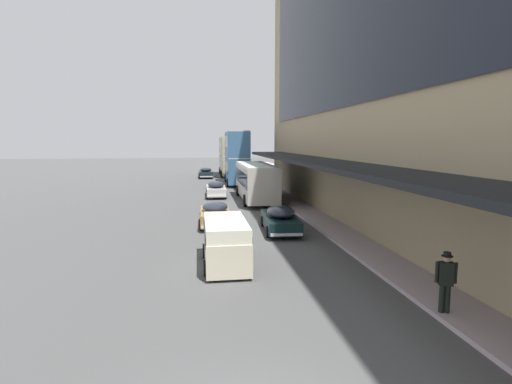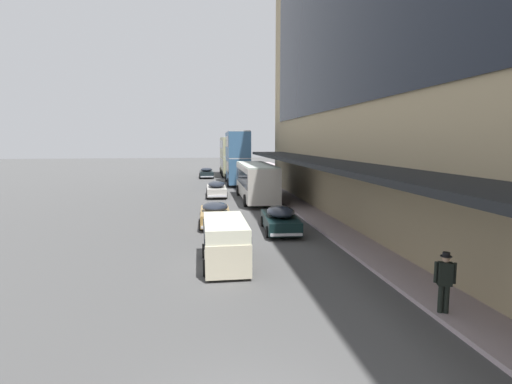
{
  "view_description": "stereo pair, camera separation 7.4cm",
  "coord_description": "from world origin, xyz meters",
  "px_view_note": "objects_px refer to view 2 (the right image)",
  "views": [
    {
      "loc": [
        -0.91,
        -6.4,
        5.25
      ],
      "look_at": [
        2.53,
        17.33,
        2.18
      ],
      "focal_mm": 28.0,
      "sensor_mm": 36.0,
      "label": 1
    },
    {
      "loc": [
        -0.83,
        -6.41,
        5.25
      ],
      "look_at": [
        2.53,
        17.33,
        2.18
      ],
      "focal_mm": 28.0,
      "sensor_mm": 36.0,
      "label": 2
    }
  ],
  "objects_px": {
    "transit_bus_kerbside_rear": "(237,156)",
    "pedestrian_at_kerb": "(445,279)",
    "sedan_trailing_near": "(206,173)",
    "sedan_lead_near": "(215,214)",
    "vw_van": "(225,239)",
    "sedan_lead_mid": "(216,189)",
    "sedan_oncoming_rear": "(280,219)",
    "transit_bus_kerbside_front": "(230,155)",
    "transit_bus_kerbside_far": "(256,180)"
  },
  "relations": [
    {
      "from": "sedan_oncoming_rear",
      "to": "sedan_lead_mid",
      "type": "distance_m",
      "value": 15.64
    },
    {
      "from": "transit_bus_kerbside_far",
      "to": "sedan_lead_mid",
      "type": "distance_m",
      "value": 4.68
    },
    {
      "from": "transit_bus_kerbside_far",
      "to": "vw_van",
      "type": "distance_m",
      "value": 18.52
    },
    {
      "from": "transit_bus_kerbside_far",
      "to": "sedan_lead_mid",
      "type": "bearing_deg",
      "value": 137.81
    },
    {
      "from": "transit_bus_kerbside_rear",
      "to": "sedan_lead_near",
      "type": "bearing_deg",
      "value": -98.66
    },
    {
      "from": "sedan_oncoming_rear",
      "to": "sedan_lead_near",
      "type": "bearing_deg",
      "value": 149.85
    },
    {
      "from": "transit_bus_kerbside_front",
      "to": "transit_bus_kerbside_rear",
      "type": "relative_size",
      "value": 1.17
    },
    {
      "from": "vw_van",
      "to": "pedestrian_at_kerb",
      "type": "xyz_separation_m",
      "value": [
        6.13,
        -6.08,
        0.08
      ]
    },
    {
      "from": "transit_bus_kerbside_rear",
      "to": "sedan_oncoming_rear",
      "type": "xyz_separation_m",
      "value": [
        0.03,
        -26.1,
        -2.7
      ]
    },
    {
      "from": "vw_van",
      "to": "transit_bus_kerbside_front",
      "type": "bearing_deg",
      "value": 85.36
    },
    {
      "from": "vw_van",
      "to": "pedestrian_at_kerb",
      "type": "height_order",
      "value": "pedestrian_at_kerb"
    },
    {
      "from": "transit_bus_kerbside_far",
      "to": "sedan_lead_near",
      "type": "distance_m",
      "value": 10.97
    },
    {
      "from": "transit_bus_kerbside_rear",
      "to": "transit_bus_kerbside_far",
      "type": "distance_m",
      "value": 13.9
    },
    {
      "from": "transit_bus_kerbside_rear",
      "to": "vw_van",
      "type": "xyz_separation_m",
      "value": [
        -3.55,
        -31.89,
        -2.35
      ]
    },
    {
      "from": "vw_van",
      "to": "sedan_lead_near",
      "type": "bearing_deg",
      "value": 90.74
    },
    {
      "from": "sedan_trailing_near",
      "to": "sedan_lead_near",
      "type": "height_order",
      "value": "sedan_lead_near"
    },
    {
      "from": "transit_bus_kerbside_front",
      "to": "transit_bus_kerbside_far",
      "type": "relative_size",
      "value": 1.06
    },
    {
      "from": "sedan_trailing_near",
      "to": "sedan_lead_mid",
      "type": "bearing_deg",
      "value": -88.23
    },
    {
      "from": "sedan_oncoming_rear",
      "to": "transit_bus_kerbside_rear",
      "type": "bearing_deg",
      "value": 90.07
    },
    {
      "from": "sedan_lead_near",
      "to": "sedan_lead_mid",
      "type": "relative_size",
      "value": 0.86
    },
    {
      "from": "sedan_oncoming_rear",
      "to": "transit_bus_kerbside_front",
      "type": "bearing_deg",
      "value": 90.0
    },
    {
      "from": "transit_bus_kerbside_front",
      "to": "sedan_oncoming_rear",
      "type": "bearing_deg",
      "value": -90.0
    },
    {
      "from": "sedan_lead_mid",
      "to": "vw_van",
      "type": "bearing_deg",
      "value": -91.46
    },
    {
      "from": "transit_bus_kerbside_front",
      "to": "pedestrian_at_kerb",
      "type": "relative_size",
      "value": 5.95
    },
    {
      "from": "transit_bus_kerbside_front",
      "to": "sedan_lead_mid",
      "type": "distance_m",
      "value": 23.33
    },
    {
      "from": "transit_bus_kerbside_rear",
      "to": "pedestrian_at_kerb",
      "type": "relative_size",
      "value": 5.07
    },
    {
      "from": "vw_van",
      "to": "pedestrian_at_kerb",
      "type": "distance_m",
      "value": 8.64
    },
    {
      "from": "pedestrian_at_kerb",
      "to": "transit_bus_kerbside_far",
      "type": "bearing_deg",
      "value": 95.27
    },
    {
      "from": "transit_bus_kerbside_rear",
      "to": "sedan_lead_mid",
      "type": "xyz_separation_m",
      "value": [
        -3.01,
        -10.76,
        -2.71
      ]
    },
    {
      "from": "transit_bus_kerbside_front",
      "to": "sedan_trailing_near",
      "type": "relative_size",
      "value": 2.51
    },
    {
      "from": "transit_bus_kerbside_rear",
      "to": "sedan_lead_mid",
      "type": "relative_size",
      "value": 1.87
    },
    {
      "from": "transit_bus_kerbside_rear",
      "to": "transit_bus_kerbside_far",
      "type": "bearing_deg",
      "value": -88.53
    },
    {
      "from": "sedan_lead_near",
      "to": "vw_van",
      "type": "distance_m",
      "value": 7.94
    },
    {
      "from": "sedan_lead_near",
      "to": "vw_van",
      "type": "height_order",
      "value": "vw_van"
    },
    {
      "from": "sedan_lead_near",
      "to": "transit_bus_kerbside_front",
      "type": "bearing_deg",
      "value": 84.19
    },
    {
      "from": "sedan_trailing_near",
      "to": "pedestrian_at_kerb",
      "type": "bearing_deg",
      "value": -82.44
    },
    {
      "from": "transit_bus_kerbside_rear",
      "to": "pedestrian_at_kerb",
      "type": "height_order",
      "value": "transit_bus_kerbside_rear"
    },
    {
      "from": "sedan_oncoming_rear",
      "to": "sedan_trailing_near",
      "type": "bearing_deg",
      "value": 95.97
    },
    {
      "from": "transit_bus_kerbside_far",
      "to": "vw_van",
      "type": "height_order",
      "value": "transit_bus_kerbside_far"
    },
    {
      "from": "transit_bus_kerbside_front",
      "to": "vw_van",
      "type": "xyz_separation_m",
      "value": [
        -3.58,
        -44.14,
        -2.07
      ]
    },
    {
      "from": "transit_bus_kerbside_rear",
      "to": "sedan_trailing_near",
      "type": "bearing_deg",
      "value": 112.51
    },
    {
      "from": "transit_bus_kerbside_front",
      "to": "transit_bus_kerbside_far",
      "type": "height_order",
      "value": "transit_bus_kerbside_front"
    },
    {
      "from": "sedan_oncoming_rear",
      "to": "sedan_lead_mid",
      "type": "bearing_deg",
      "value": 101.2
    },
    {
      "from": "transit_bus_kerbside_rear",
      "to": "sedan_oncoming_rear",
      "type": "relative_size",
      "value": 1.87
    },
    {
      "from": "transit_bus_kerbside_far",
      "to": "sedan_lead_mid",
      "type": "height_order",
      "value": "transit_bus_kerbside_far"
    },
    {
      "from": "pedestrian_at_kerb",
      "to": "transit_bus_kerbside_rear",
      "type": "bearing_deg",
      "value": 93.89
    },
    {
      "from": "sedan_lead_mid",
      "to": "pedestrian_at_kerb",
      "type": "height_order",
      "value": "pedestrian_at_kerb"
    },
    {
      "from": "transit_bus_kerbside_far",
      "to": "transit_bus_kerbside_rear",
      "type": "bearing_deg",
      "value": 91.47
    },
    {
      "from": "sedan_lead_mid",
      "to": "transit_bus_kerbside_rear",
      "type": "bearing_deg",
      "value": 74.37
    },
    {
      "from": "sedan_oncoming_rear",
      "to": "vw_van",
      "type": "distance_m",
      "value": 6.81
    }
  ]
}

